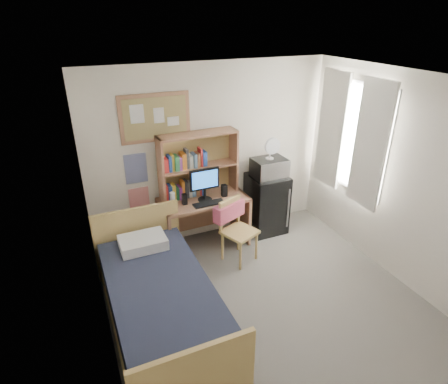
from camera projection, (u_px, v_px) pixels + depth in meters
name	position (u px, v px, depth m)	size (l,w,h in m)	color
floor	(279.00, 319.00, 4.28)	(3.60, 4.20, 0.02)	slate
ceiling	(299.00, 87.00, 3.15)	(3.60, 4.20, 0.02)	silver
wall_back	(211.00, 154.00, 5.45)	(3.60, 0.04, 2.60)	white
wall_left	(100.00, 264.00, 3.08)	(0.04, 4.20, 2.60)	white
wall_right	(420.00, 190.00, 4.35)	(0.04, 4.20, 2.60)	white
window_unit	(351.00, 137.00, 5.20)	(0.10, 1.40, 1.70)	white
curtain_left	(370.00, 146.00, 4.86)	(0.04, 0.55, 1.70)	white
curtain_right	(331.00, 130.00, 5.52)	(0.04, 0.55, 1.70)	white
bulletin_board	(155.00, 118.00, 4.89)	(0.94, 0.03, 0.64)	tan
poster_wave	(136.00, 169.00, 5.08)	(0.30, 0.01, 0.42)	#253394
poster_japan	(139.00, 199.00, 5.28)	(0.28, 0.01, 0.36)	red
desk	(204.00, 222.00, 5.48)	(1.25, 0.62, 0.78)	#AD7654
desk_chair	(240.00, 232.00, 5.12)	(0.45, 0.45, 0.91)	tan
mini_fridge	(266.00, 203.00, 5.86)	(0.55, 0.55, 0.93)	black
bed	(161.00, 305.00, 4.06)	(1.06, 2.13, 0.58)	#191D2E
hutch	(199.00, 165.00, 5.24)	(1.12, 0.29, 0.92)	#AD7654
monitor	(205.00, 185.00, 5.17)	(0.43, 0.03, 0.46)	black
keyboard	(209.00, 203.00, 5.15)	(0.44, 0.14, 0.02)	black
speaker_left	(185.00, 199.00, 5.12)	(0.06, 0.06, 0.15)	black
speaker_right	(224.00, 190.00, 5.34)	(0.07, 0.07, 0.18)	black
water_bottle	(173.00, 200.00, 5.00)	(0.07, 0.07, 0.23)	white
hoodie	(229.00, 211.00, 5.14)	(0.49, 0.15, 0.23)	#CD4E67
microwave	(269.00, 168.00, 5.58)	(0.49, 0.37, 0.28)	silver
desk_fan	(270.00, 149.00, 5.45)	(0.24, 0.24, 0.30)	white
pillow	(143.00, 242.00, 4.53)	(0.55, 0.38, 0.13)	white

